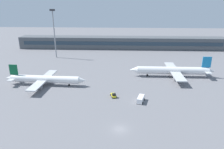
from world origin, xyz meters
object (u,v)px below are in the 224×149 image
Objects in this scene: baggage_tug_yellow at (114,95)px; airplane_mid at (172,70)px; airplane_near at (46,79)px; service_van_white at (141,99)px; floodlight_tower_west at (54,31)px.

airplane_mid is at bearing 41.80° from baggage_tug_yellow.
airplane_mid reaches higher than airplane_near.
airplane_mid is at bearing 13.38° from airplane_near.
service_van_white is (41.05, -14.66, -1.68)m from airplane_near.
floodlight_tower_west is at bearing 124.46° from baggage_tug_yellow.
floodlight_tower_west is (-9.54, 47.71, 14.69)m from airplane_near.
baggage_tug_yellow is 10.93m from service_van_white.
floodlight_tower_west reaches higher than baggage_tug_yellow.
service_van_white is at bearing -19.65° from airplane_near.
floodlight_tower_west is (-50.59, 62.36, 16.37)m from service_van_white.
service_van_white is at bearing -19.53° from baggage_tug_yellow.
airplane_near reaches higher than baggage_tug_yellow.
baggage_tug_yellow is at bearing 160.47° from service_van_white.
airplane_mid is 1.36× the size of floodlight_tower_west.
airplane_near is at bearing 160.35° from service_van_white.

